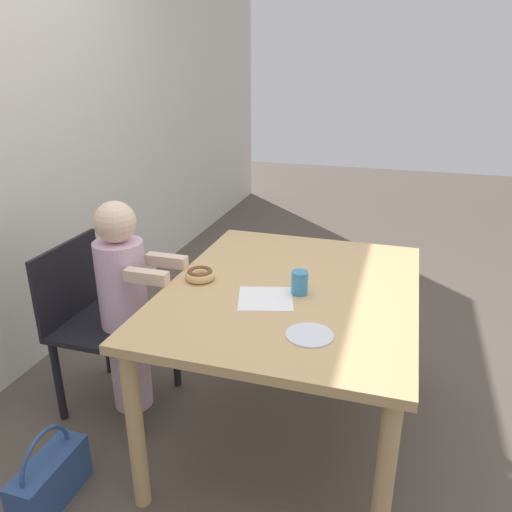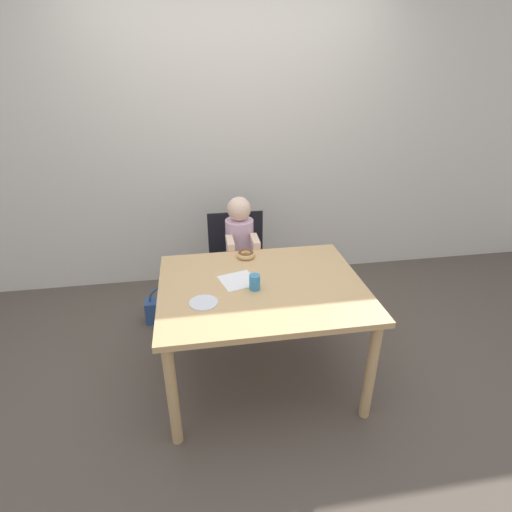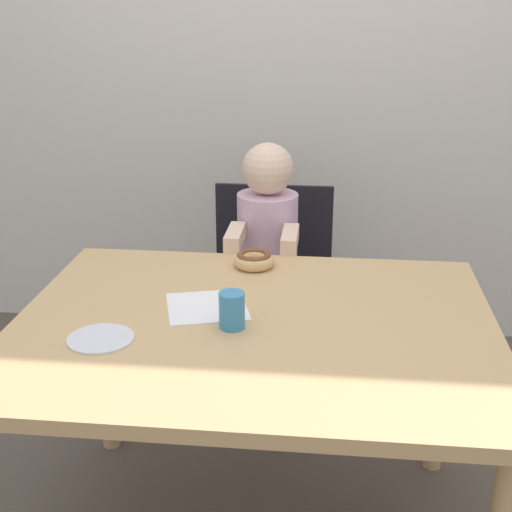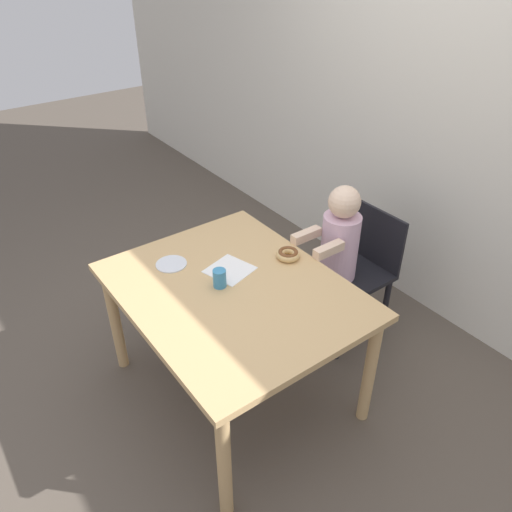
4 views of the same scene
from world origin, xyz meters
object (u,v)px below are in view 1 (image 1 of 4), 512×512
Objects in this scene: chair at (103,320)px; cup at (300,283)px; child_figure at (125,306)px; handbag at (50,478)px; donut at (200,274)px.

chair is 8.59× the size of cup.
child_figure reaches higher than handbag.
cup is at bearing -90.91° from child_figure.
chair reaches higher than donut.
chair is at bearing 90.00° from child_figure.
child_figure reaches higher than donut.
child_figure is 0.82m from cup.
cup is (-0.01, -0.91, 0.32)m from chair.
handbag is at bearing 179.93° from child_figure.
child_figure is 10.95× the size of cup.
chair reaches higher than handbag.
donut reaches higher than handbag.
chair is 0.78× the size of child_figure.
chair is 2.43× the size of handbag.
child_figure is 3.10× the size of handbag.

